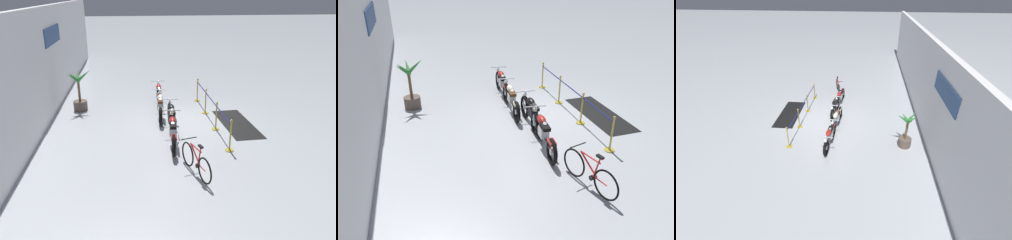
# 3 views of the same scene
# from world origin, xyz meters

# --- Properties ---
(ground_plane) EXTENTS (120.00, 120.00, 0.00)m
(ground_plane) POSITION_xyz_m (0.00, 0.00, 0.00)
(ground_plane) COLOR #B2B7BC
(back_wall) EXTENTS (28.00, 0.29, 4.20)m
(back_wall) POSITION_xyz_m (0.01, 5.12, 2.10)
(back_wall) COLOR white
(back_wall) RESTS_ON ground
(motorcycle_red_0) EXTENTS (2.37, 0.62, 0.93)m
(motorcycle_red_0) POSITION_xyz_m (-1.96, 0.58, 0.47)
(motorcycle_red_0) COLOR black
(motorcycle_red_0) RESTS_ON ground
(motorcycle_black_1) EXTENTS (2.27, 0.62, 0.95)m
(motorcycle_black_1) POSITION_xyz_m (-0.73, 0.45, 0.48)
(motorcycle_black_1) COLOR black
(motorcycle_black_1) RESTS_ON ground
(motorcycle_cream_2) EXTENTS (2.40, 0.62, 0.93)m
(motorcycle_cream_2) POSITION_xyz_m (0.59, 0.74, 0.46)
(motorcycle_cream_2) COLOR black
(motorcycle_cream_2) RESTS_ON ground
(motorcycle_red_3) EXTENTS (2.16, 0.62, 0.93)m
(motorcycle_red_3) POSITION_xyz_m (2.13, 0.66, 0.46)
(motorcycle_red_3) COLOR black
(motorcycle_red_3) RESTS_ON ground
(bicycle) EXTENTS (1.69, 0.61, 0.96)m
(bicycle) POSITION_xyz_m (-3.90, 0.20, 0.39)
(bicycle) COLOR black
(bicycle) RESTS_ON ground
(potted_palm_left_of_row) EXTENTS (0.98, 0.97, 1.76)m
(potted_palm_left_of_row) POSITION_xyz_m (1.83, 4.02, 0.66)
(potted_palm_left_of_row) COLOR brown
(potted_palm_left_of_row) RESTS_ON ground
(stanchion_far_left) EXTENTS (5.23, 0.28, 1.05)m
(stanchion_far_left) POSITION_xyz_m (-1.18, -1.15, 0.65)
(stanchion_far_left) COLOR gold
(stanchion_far_left) RESTS_ON ground
(stanchion_mid_left) EXTENTS (0.28, 0.28, 1.05)m
(stanchion_mid_left) POSITION_xyz_m (-0.90, -1.15, 0.36)
(stanchion_mid_left) COLOR gold
(stanchion_mid_left) RESTS_ON ground
(stanchion_mid_right) EXTENTS (0.28, 0.28, 1.05)m
(stanchion_mid_right) POSITION_xyz_m (0.82, -1.15, 0.36)
(stanchion_mid_right) COLOR gold
(stanchion_mid_right) RESTS_ON ground
(stanchion_far_right) EXTENTS (0.28, 0.28, 1.05)m
(stanchion_far_right) POSITION_xyz_m (2.49, -1.15, 0.36)
(stanchion_far_right) COLOR gold
(stanchion_far_right) RESTS_ON ground
(floor_banner) EXTENTS (3.05, 1.21, 0.01)m
(floor_banner) POSITION_xyz_m (-0.46, -2.09, 0.00)
(floor_banner) COLOR black
(floor_banner) RESTS_ON ground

